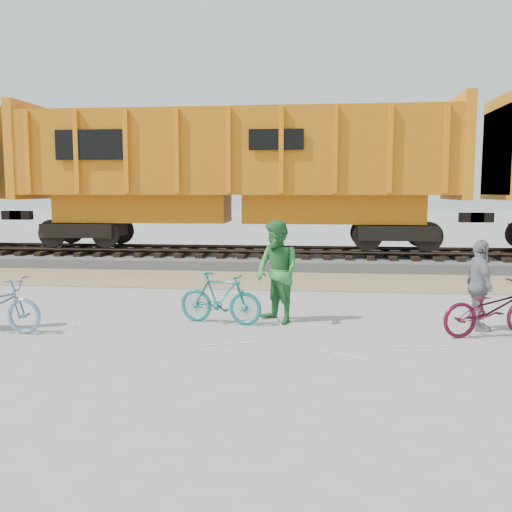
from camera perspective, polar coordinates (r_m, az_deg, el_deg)
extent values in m
plane|color=#9E9E99|center=(9.60, 3.71, -7.73)|extent=(120.00, 120.00, 0.00)
cube|color=#9C8860|center=(14.99, 4.70, -2.52)|extent=(120.00, 3.00, 0.02)
cube|color=slate|center=(18.43, 5.03, -0.38)|extent=(120.00, 4.00, 0.30)
cube|color=black|center=(19.66, -14.26, 0.49)|extent=(0.22, 2.60, 0.12)
cube|color=black|center=(18.41, 5.04, 0.27)|extent=(0.22, 2.60, 0.12)
cylinder|color=#382821|center=(17.68, 4.98, 0.40)|extent=(120.00, 0.12, 0.12)
cylinder|color=#382821|center=(19.11, 5.09, 0.86)|extent=(120.00, 0.12, 0.12)
cube|color=black|center=(18.54, -1.96, 2.14)|extent=(11.20, 2.20, 0.80)
cube|color=#BF690D|center=(18.50, -1.97, 4.76)|extent=(11.76, 1.65, 0.90)
cube|color=#BF690D|center=(18.53, -2.00, 10.18)|extent=(14.00, 3.00, 2.60)
cube|color=orange|center=(20.67, -21.42, 9.64)|extent=(0.30, 3.06, 3.10)
cube|color=orange|center=(18.81, 19.47, 10.07)|extent=(0.30, 3.06, 3.10)
cube|color=black|center=(18.13, -16.25, 10.64)|extent=(2.20, 0.04, 0.90)
cube|color=orange|center=(19.14, 23.32, 9.84)|extent=(0.30, 3.06, 3.10)
imported|color=#1B706F|center=(10.20, -3.59, -4.21)|extent=(1.60, 0.75, 0.93)
imported|color=#4D0C21|center=(10.07, 22.50, -4.90)|extent=(1.83, 1.12, 0.91)
imported|color=#307D3A|center=(10.20, 2.13, -1.59)|extent=(1.12, 1.13, 1.84)
imported|color=gray|center=(10.36, 21.44, -2.72)|extent=(0.48, 0.95, 1.55)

